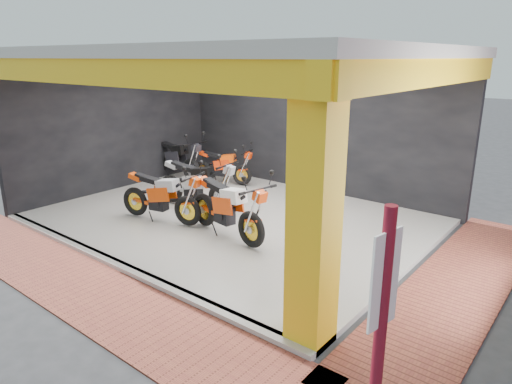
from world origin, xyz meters
TOP-DOWN VIEW (x-y plane):
  - ground at (0.00, 0.00)m, footprint 80.00×80.00m
  - showroom_floor at (0.00, 2.00)m, footprint 8.00×6.00m
  - showroom_ceiling at (0.00, 2.00)m, footprint 8.40×6.40m
  - back_wall at (0.00, 5.10)m, footprint 8.20×0.20m
  - left_wall at (-4.10, 2.00)m, footprint 0.20×6.20m
  - corner_column at (3.75, -0.75)m, footprint 0.50×0.50m
  - header_beam_front at (0.00, -1.00)m, footprint 8.40×0.30m
  - header_beam_right at (4.00, 2.00)m, footprint 0.30×6.40m
  - floor_kerb at (0.00, -1.02)m, footprint 8.00×0.20m
  - paver_front at (0.00, -1.80)m, footprint 9.00×1.40m
  - paver_right at (4.80, 2.00)m, footprint 1.40×7.00m
  - signpost at (5.20, -2.09)m, footprint 0.10×0.35m
  - moto_hero at (1.41, 0.92)m, footprint 2.44×1.26m
  - moto_row_a at (-0.34, 0.96)m, footprint 2.28×1.22m
  - moto_row_b at (-0.37, 2.02)m, footprint 2.37×1.16m
  - moto_row_c at (-1.52, 4.09)m, footprint 2.01×1.20m
  - moto_row_d at (-2.80, 3.41)m, footprint 2.32×0.96m

SIDE VIEW (x-z plane):
  - ground at x=0.00m, z-range 0.00..0.00m
  - paver_front at x=0.00m, z-range 0.00..0.03m
  - paver_right at x=4.80m, z-range 0.00..0.03m
  - showroom_floor at x=0.00m, z-range 0.00..0.10m
  - floor_kerb at x=0.00m, z-range 0.00..0.10m
  - moto_row_c at x=-1.52m, z-range 0.10..1.25m
  - moto_row_a at x=-0.34m, z-range 0.10..1.42m
  - moto_row_b at x=-0.37m, z-range 0.10..1.49m
  - moto_row_d at x=-2.80m, z-range 0.10..1.49m
  - moto_hero at x=1.41m, z-range 0.10..1.52m
  - signpost at x=5.20m, z-range 0.12..2.61m
  - back_wall at x=0.00m, z-range 0.00..3.50m
  - left_wall at x=-4.10m, z-range 0.00..3.50m
  - corner_column at x=3.75m, z-range 0.00..3.50m
  - header_beam_front at x=0.00m, z-range 3.10..3.50m
  - header_beam_right at x=4.00m, z-range 3.10..3.50m
  - showroom_ceiling at x=0.00m, z-range 3.50..3.70m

